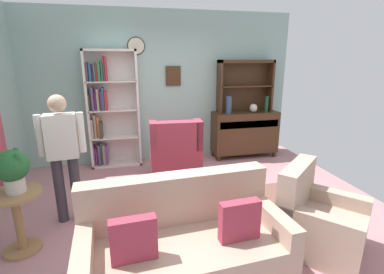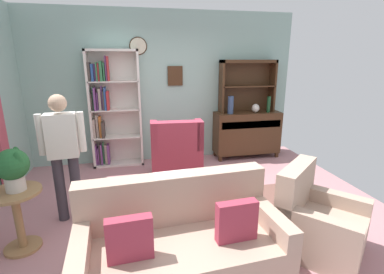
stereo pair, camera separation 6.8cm
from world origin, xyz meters
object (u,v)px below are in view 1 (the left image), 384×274
at_px(sideboard_hutch, 245,79).
at_px(armchair_floral, 318,222).
at_px(vase_round, 253,108).
at_px(wingback_chair, 175,160).
at_px(bottle_wine, 266,104).
at_px(plant_stand, 17,216).
at_px(sideboard, 245,132).
at_px(couch_floral, 184,247).
at_px(bookshelf, 109,110).
at_px(vase_tall, 229,105).
at_px(book_stack, 170,187).
at_px(coffee_table, 182,197).
at_px(person_reading, 63,150).
at_px(potted_plant_large, 13,168).

bearing_deg(sideboard_hutch, armchair_floral, -97.74).
relative_size(vase_round, wingback_chair, 0.16).
relative_size(bottle_wine, plant_stand, 0.47).
bearing_deg(plant_stand, wingback_chair, 35.46).
relative_size(sideboard, bottle_wine, 4.18).
xyz_separation_m(couch_floral, armchair_floral, (1.45, 0.10, -0.02)).
bearing_deg(sideboard_hutch, bookshelf, -179.44).
xyz_separation_m(vase_tall, couch_floral, (-1.47, -2.91, -0.77)).
distance_m(bookshelf, bottle_wine, 3.00).
height_order(sideboard_hutch, vase_round, sideboard_hutch).
xyz_separation_m(plant_stand, book_stack, (1.60, 0.21, 0.04)).
height_order(vase_round, wingback_chair, vase_round).
height_order(bookshelf, coffee_table, bookshelf).
relative_size(plant_stand, person_reading, 0.43).
xyz_separation_m(couch_floral, wingback_chair, (0.28, 2.06, 0.07)).
xyz_separation_m(vase_tall, vase_round, (0.52, 0.01, -0.08)).
bearing_deg(bookshelf, vase_tall, -4.22).
bearing_deg(sideboard_hutch, bottle_wine, -26.96).
bearing_deg(plant_stand, vase_tall, 35.52).
distance_m(vase_tall, plant_stand, 3.81).
relative_size(bottle_wine, wingback_chair, 0.30).
bearing_deg(potted_plant_large, armchair_floral, -12.29).
xyz_separation_m(sideboard, vase_round, (0.13, -0.07, 0.50)).
height_order(vase_tall, potted_plant_large, vase_tall).
relative_size(couch_floral, plant_stand, 2.79).
bearing_deg(sideboard_hutch, couch_floral, -120.95).
bearing_deg(couch_floral, person_reading, 133.31).
height_order(plant_stand, book_stack, plant_stand).
height_order(bottle_wine, potted_plant_large, bottle_wine).
distance_m(vase_round, couch_floral, 3.61).
height_order(potted_plant_large, person_reading, person_reading).
distance_m(sideboard_hutch, potted_plant_large, 4.19).
bearing_deg(bookshelf, armchair_floral, -53.52).
distance_m(bookshelf, person_reading, 1.88).
bearing_deg(vase_tall, couch_floral, -116.78).
height_order(vase_round, person_reading, person_reading).
bearing_deg(book_stack, wingback_chair, 77.18).
bearing_deg(vase_round, sideboard, 152.83).
relative_size(vase_tall, coffee_table, 0.42).
distance_m(sideboard_hutch, person_reading, 3.62).
height_order(vase_tall, armchair_floral, vase_tall).
xyz_separation_m(plant_stand, person_reading, (0.39, 0.52, 0.50)).
bearing_deg(bottle_wine, wingback_chair, -156.79).
height_order(vase_round, armchair_floral, vase_round).
bearing_deg(sideboard_hutch, wingback_chair, -146.59).
height_order(vase_round, book_stack, vase_round).
height_order(sideboard, potted_plant_large, potted_plant_large).
height_order(vase_tall, plant_stand, vase_tall).
distance_m(person_reading, coffee_table, 1.50).
distance_m(vase_round, plant_stand, 4.23).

